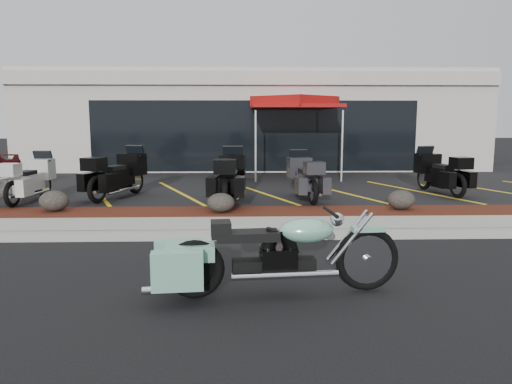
{
  "coord_description": "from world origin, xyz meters",
  "views": [
    {
      "loc": [
        -0.52,
        -7.94,
        2.19
      ],
      "look_at": [
        -0.24,
        1.2,
        0.82
      ],
      "focal_mm": 35.0,
      "sensor_mm": 36.0,
      "label": 1
    }
  ],
  "objects_px": {
    "hero_cruiser": "(367,250)",
    "traffic_cone": "(239,173)",
    "touring_white": "(44,174)",
    "popup_canopy": "(295,104)"
  },
  "relations": [
    {
      "from": "hero_cruiser",
      "to": "touring_white",
      "type": "relative_size",
      "value": 1.49
    },
    {
      "from": "popup_canopy",
      "to": "hero_cruiser",
      "type": "bearing_deg",
      "value": -110.41
    },
    {
      "from": "touring_white",
      "to": "hero_cruiser",
      "type": "bearing_deg",
      "value": -129.94
    },
    {
      "from": "touring_white",
      "to": "traffic_cone",
      "type": "height_order",
      "value": "touring_white"
    },
    {
      "from": "touring_white",
      "to": "traffic_cone",
      "type": "xyz_separation_m",
      "value": [
        4.98,
        3.27,
        -0.35
      ]
    },
    {
      "from": "popup_canopy",
      "to": "traffic_cone",
      "type": "bearing_deg",
      "value": -170.68
    },
    {
      "from": "hero_cruiser",
      "to": "touring_white",
      "type": "height_order",
      "value": "touring_white"
    },
    {
      "from": "hero_cruiser",
      "to": "traffic_cone",
      "type": "distance_m",
      "value": 10.22
    },
    {
      "from": "hero_cruiser",
      "to": "traffic_cone",
      "type": "relative_size",
      "value": 6.25
    },
    {
      "from": "traffic_cone",
      "to": "popup_canopy",
      "type": "bearing_deg",
      "value": 28.38
    }
  ]
}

